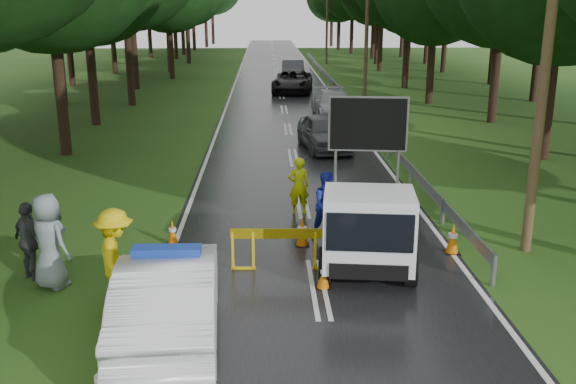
{
  "coord_description": "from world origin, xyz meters",
  "views": [
    {
      "loc": [
        -1.08,
        -12.32,
        5.71
      ],
      "look_at": [
        -0.54,
        2.81,
        1.3
      ],
      "focal_mm": 40.0,
      "sensor_mm": 36.0,
      "label": 1
    }
  ],
  "objects_px": {
    "queue_car_fourth": "(293,70)",
    "queue_car_third": "(293,81)",
    "police_sedan": "(169,297)",
    "work_truck": "(367,221)",
    "barrier": "(284,239)",
    "civilian": "(328,205)",
    "queue_car_second": "(334,105)",
    "queue_car_first": "(324,132)",
    "officer": "(299,186)"
  },
  "relations": [
    {
      "from": "queue_car_first",
      "to": "queue_car_third",
      "type": "bearing_deg",
      "value": 83.73
    },
    {
      "from": "officer",
      "to": "queue_car_fourth",
      "type": "height_order",
      "value": "officer"
    },
    {
      "from": "barrier",
      "to": "civilian",
      "type": "xyz_separation_m",
      "value": [
        1.16,
        2.0,
        0.14
      ]
    },
    {
      "from": "queue_car_fourth",
      "to": "officer",
      "type": "bearing_deg",
      "value": -93.12
    },
    {
      "from": "work_truck",
      "to": "queue_car_third",
      "type": "xyz_separation_m",
      "value": [
        -0.41,
        30.11,
        -0.22
      ]
    },
    {
      "from": "work_truck",
      "to": "queue_car_second",
      "type": "bearing_deg",
      "value": 93.25
    },
    {
      "from": "civilian",
      "to": "queue_car_second",
      "type": "distance_m",
      "value": 18.23
    },
    {
      "from": "civilian",
      "to": "queue_car_first",
      "type": "relative_size",
      "value": 0.42
    },
    {
      "from": "police_sedan",
      "to": "officer",
      "type": "bearing_deg",
      "value": -114.79
    },
    {
      "from": "queue_car_second",
      "to": "queue_car_fourth",
      "type": "height_order",
      "value": "queue_car_fourth"
    },
    {
      "from": "police_sedan",
      "to": "work_truck",
      "type": "bearing_deg",
      "value": -143.6
    },
    {
      "from": "queue_car_second",
      "to": "queue_car_fourth",
      "type": "distance_m",
      "value": 18.06
    },
    {
      "from": "queue_car_first",
      "to": "civilian",
      "type": "bearing_deg",
      "value": -102.52
    },
    {
      "from": "work_truck",
      "to": "queue_car_first",
      "type": "relative_size",
      "value": 1.12
    },
    {
      "from": "civilian",
      "to": "queue_car_third",
      "type": "height_order",
      "value": "civilian"
    },
    {
      "from": "police_sedan",
      "to": "queue_car_second",
      "type": "distance_m",
      "value": 23.66
    },
    {
      "from": "civilian",
      "to": "queue_car_second",
      "type": "height_order",
      "value": "civilian"
    },
    {
      "from": "queue_car_second",
      "to": "civilian",
      "type": "bearing_deg",
      "value": -98.85
    },
    {
      "from": "police_sedan",
      "to": "queue_car_fourth",
      "type": "xyz_separation_m",
      "value": [
        3.96,
        41.07,
        -0.01
      ]
    },
    {
      "from": "police_sedan",
      "to": "work_truck",
      "type": "xyz_separation_m",
      "value": [
        4.01,
        3.41,
        0.2
      ]
    },
    {
      "from": "civilian",
      "to": "queue_car_fourth",
      "type": "relative_size",
      "value": 0.37
    },
    {
      "from": "officer",
      "to": "queue_car_first",
      "type": "xyz_separation_m",
      "value": [
        1.48,
        8.54,
        -0.11
      ]
    },
    {
      "from": "officer",
      "to": "queue_car_third",
      "type": "bearing_deg",
      "value": -100.85
    },
    {
      "from": "civilian",
      "to": "queue_car_first",
      "type": "bearing_deg",
      "value": 67.75
    },
    {
      "from": "work_truck",
      "to": "queue_car_fourth",
      "type": "distance_m",
      "value": 37.65
    },
    {
      "from": "police_sedan",
      "to": "queue_car_fourth",
      "type": "distance_m",
      "value": 41.26
    },
    {
      "from": "queue_car_third",
      "to": "queue_car_fourth",
      "type": "xyz_separation_m",
      "value": [
        0.36,
        7.55,
        0.02
      ]
    },
    {
      "from": "civilian",
      "to": "queue_car_third",
      "type": "bearing_deg",
      "value": 71.69
    },
    {
      "from": "queue_car_second",
      "to": "officer",
      "type": "bearing_deg",
      "value": -101.84
    },
    {
      "from": "barrier",
      "to": "queue_car_second",
      "type": "relative_size",
      "value": 0.48
    },
    {
      "from": "officer",
      "to": "queue_car_fourth",
      "type": "xyz_separation_m",
      "value": [
        1.31,
        34.12,
        -0.05
      ]
    },
    {
      "from": "queue_car_third",
      "to": "queue_car_fourth",
      "type": "distance_m",
      "value": 7.56
    },
    {
      "from": "civilian",
      "to": "queue_car_third",
      "type": "xyz_separation_m",
      "value": [
        0.33,
        28.57,
        -0.12
      ]
    },
    {
      "from": "queue_car_third",
      "to": "civilian",
      "type": "bearing_deg",
      "value": -84.12
    },
    {
      "from": "queue_car_second",
      "to": "work_truck",
      "type": "bearing_deg",
      "value": -96.2
    },
    {
      "from": "civilian",
      "to": "queue_car_fourth",
      "type": "bearing_deg",
      "value": 71.26
    },
    {
      "from": "officer",
      "to": "queue_car_third",
      "type": "height_order",
      "value": "officer"
    },
    {
      "from": "officer",
      "to": "queue_car_third",
      "type": "xyz_separation_m",
      "value": [
        0.96,
        26.57,
        -0.07
      ]
    },
    {
      "from": "police_sedan",
      "to": "queue_car_second",
      "type": "xyz_separation_m",
      "value": [
        5.33,
        23.05,
        -0.07
      ]
    },
    {
      "from": "queue_car_third",
      "to": "officer",
      "type": "bearing_deg",
      "value": -85.53
    },
    {
      "from": "work_truck",
      "to": "queue_car_second",
      "type": "distance_m",
      "value": 19.69
    },
    {
      "from": "queue_car_second",
      "to": "queue_car_third",
      "type": "distance_m",
      "value": 10.61
    },
    {
      "from": "civilian",
      "to": "queue_car_second",
      "type": "xyz_separation_m",
      "value": [
        2.05,
        18.11,
        -0.16
      ]
    },
    {
      "from": "queue_car_third",
      "to": "queue_car_fourth",
      "type": "height_order",
      "value": "queue_car_fourth"
    },
    {
      "from": "queue_car_fourth",
      "to": "police_sedan",
      "type": "bearing_deg",
      "value": -96.42
    },
    {
      "from": "police_sedan",
      "to": "queue_car_third",
      "type": "relative_size",
      "value": 0.89
    },
    {
      "from": "work_truck",
      "to": "queue_car_first",
      "type": "xyz_separation_m",
      "value": [
        0.11,
        12.08,
        -0.26
      ]
    },
    {
      "from": "queue_car_second",
      "to": "queue_car_fourth",
      "type": "xyz_separation_m",
      "value": [
        -1.37,
        18.01,
        0.06
      ]
    },
    {
      "from": "queue_car_fourth",
      "to": "queue_car_third",
      "type": "bearing_deg",
      "value": -93.62
    },
    {
      "from": "police_sedan",
      "to": "work_truck",
      "type": "distance_m",
      "value": 5.27
    }
  ]
}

